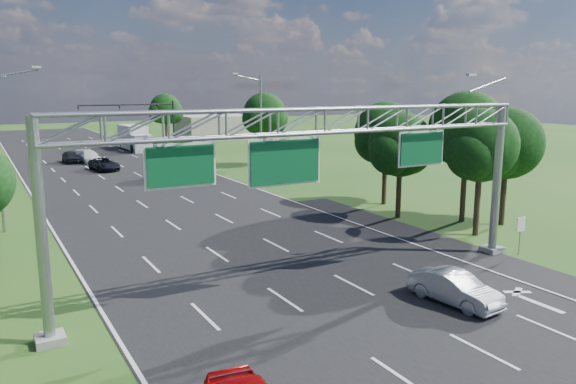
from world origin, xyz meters
TOP-DOWN VIEW (x-y plane):
  - ground at (0.00, 30.00)m, footprint 220.00×220.00m
  - road at (0.00, 30.00)m, footprint 18.00×180.00m
  - road_flare at (10.20, 14.00)m, footprint 3.00×30.00m
  - sign_gantry at (0.33, 12.00)m, footprint 23.50×1.00m
  - regulatory_sign at (12.40, 10.98)m, footprint 0.60×0.08m
  - traffic_signal at (7.48, 65.00)m, footprint 12.21×0.24m
  - streetlight_l_near at (-11.30, 30.00)m, footprint 2.97×0.22m
  - streetlight_r_mid at (11.30, 40.00)m, footprint 2.97×0.22m
  - tree_cluster_right at (14.80, 19.19)m, footprint 9.91×14.60m
  - tree_verge_rd at (16.08, 48.04)m, footprint 5.76×4.80m
  - tree_verge_re at (14.08, 78.04)m, footprint 5.76×4.80m
  - building_right at (24.00, 82.00)m, footprint 12.00×9.00m
  - silver_sedan at (4.20, 7.66)m, footprint 1.89×4.20m
  - car_queue_a at (-0.80, 60.96)m, footprint 2.41×5.04m
  - car_queue_b at (-0.56, 53.55)m, footprint 2.77×5.09m
  - car_queue_c at (-2.70, 61.86)m, footprint 1.76×4.14m
  - box_truck at (7.46, 71.99)m, footprint 2.89×9.18m

SIDE VIEW (x-z plane):
  - ground at x=0.00m, z-range 0.00..0.00m
  - road at x=0.00m, z-range -0.01..0.01m
  - road_flare at x=10.20m, z-range -0.01..0.01m
  - silver_sedan at x=4.20m, z-range 0.00..1.34m
  - car_queue_b at x=-0.56m, z-range 0.00..1.35m
  - car_queue_c at x=-2.70m, z-range 0.00..1.39m
  - car_queue_a at x=-0.80m, z-range 0.00..1.42m
  - regulatory_sign at x=12.40m, z-range 0.46..2.56m
  - box_truck at x=7.46m, z-range -0.07..3.37m
  - building_right at x=24.00m, z-range 0.00..4.00m
  - traffic_signal at x=7.48m, z-range 1.67..8.67m
  - tree_verge_re at x=14.08m, z-range 1.28..9.12m
  - tree_cluster_right at x=14.80m, z-range 0.97..9.65m
  - streetlight_l_near at x=-11.30m, z-range 0.50..10.66m
  - streetlight_r_mid at x=11.30m, z-range 0.50..10.66m
  - tree_verge_rd at x=16.08m, z-range 1.49..9.77m
  - sign_gantry at x=0.33m, z-range 2.11..11.67m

